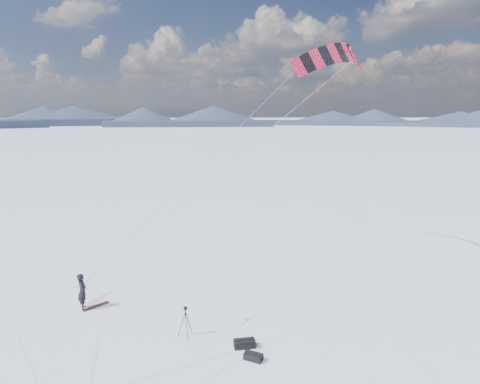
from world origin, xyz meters
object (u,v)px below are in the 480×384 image
object	(u,v)px
snowboard	(96,306)
tripod	(186,318)
gear_bag_b	(253,356)
snowkiter	(84,309)
gear_bag_a	(244,343)

from	to	relation	value
snowboard	tripod	size ratio (longest dim) A/B	0.98
gear_bag_b	snowboard	bearing A→B (deg)	174.74
snowboard	tripod	bearing A→B (deg)	-76.95
snowkiter	snowboard	xyz separation A→B (m)	(0.58, 0.03, 0.02)
gear_bag_a	gear_bag_b	distance (m)	0.93
snowkiter	tripod	size ratio (longest dim) A/B	1.33
tripod	gear_bag_a	size ratio (longest dim) A/B	1.50
snowboard	gear_bag_b	xyz separation A→B (m)	(5.97, -6.65, 0.13)
snowkiter	gear_bag_a	distance (m)	8.64
snowkiter	gear_bag_b	distance (m)	9.31
gear_bag_b	tripod	bearing A→B (deg)	174.13
tripod	gear_bag_b	world-z (taller)	tripod
snowboard	gear_bag_b	size ratio (longest dim) A/B	1.74
tripod	gear_bag_b	distance (m)	3.40
tripod	gear_bag_b	size ratio (longest dim) A/B	1.78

